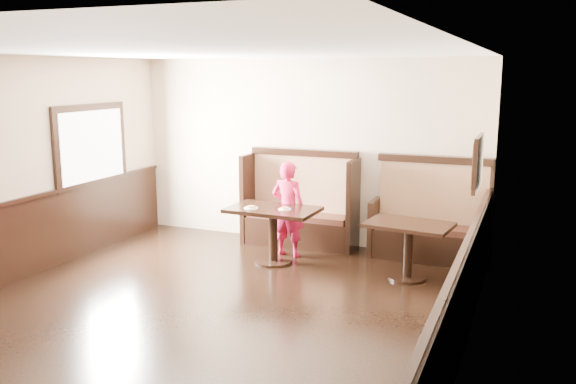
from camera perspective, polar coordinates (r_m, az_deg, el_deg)
The scene contains 9 objects.
ground at distance 6.59m, azimuth -9.36°, elevation -12.17°, with size 7.00×7.00×0.00m, color black.
room_shell at distance 6.74m, azimuth -10.46°, elevation -5.63°, with size 7.00×7.00×7.00m.
booth_main at distance 9.26m, azimuth 1.20°, elevation -1.74°, with size 1.75×0.72×1.45m.
booth_neighbor at distance 8.78m, azimuth 13.18°, elevation -3.07°, with size 1.65×0.72×1.45m.
table_main at distance 8.35m, azimuth -1.41°, elevation -2.71°, with size 1.24×0.80×0.77m.
table_neighbor at distance 7.86m, azimuth 11.20°, elevation -4.16°, with size 1.13×0.81×0.73m.
child at distance 8.64m, azimuth 0.02°, elevation -1.60°, with size 0.50×0.33×1.37m, color #C3143F.
pizza_plate_left at distance 8.29m, azimuth -3.48°, elevation -1.45°, with size 0.19×0.19×0.04m.
pizza_plate_right at distance 8.21m, azimuth -0.32°, elevation -1.57°, with size 0.18×0.18×0.03m.
Camera 1 is at (3.22, -5.13, 2.60)m, focal length 38.00 mm.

